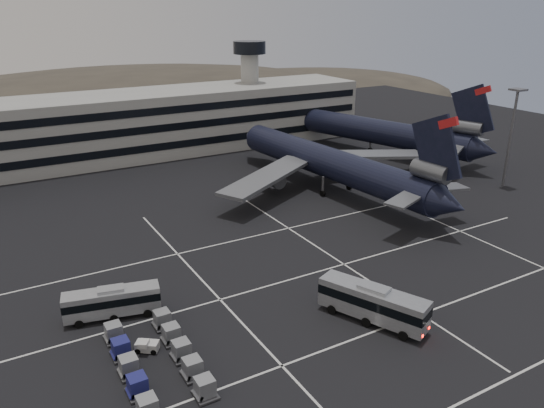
{
  "coord_description": "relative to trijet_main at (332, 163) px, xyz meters",
  "views": [
    {
      "loc": [
        -27.69,
        -45.67,
        32.14
      ],
      "look_at": [
        8.46,
        16.94,
        5.0
      ],
      "focal_mm": 35.0,
      "sensor_mm": 36.0,
      "label": 1
    }
  ],
  "objects": [
    {
      "name": "lightpole_right",
      "position": [
        29.95,
        -14.14,
        6.57
      ],
      "size": [
        2.4,
        2.4,
        18.28
      ],
      "color": "slate",
      "rests_on": "ground"
    },
    {
      "name": "trijet_main",
      "position": [
        0.0,
        0.0,
        0.0
      ],
      "size": [
        47.29,
        57.69,
        18.08
      ],
      "rotation": [
        0.0,
        0.0,
        0.08
      ],
      "color": "black",
      "rests_on": "ground"
    },
    {
      "name": "hills",
      "position": [
        -10.05,
        140.86,
        -17.32
      ],
      "size": [
        352.0,
        180.0,
        44.0
      ],
      "color": "#38332B",
      "rests_on": "ground"
    },
    {
      "name": "ground",
      "position": [
        -28.05,
        -29.14,
        -5.25
      ],
      "size": [
        260.0,
        260.0,
        0.0
      ],
      "primitive_type": "plane",
      "color": "black",
      "rests_on": "ground"
    },
    {
      "name": "bus_far",
      "position": [
        -45.71,
        -22.57,
        -3.27
      ],
      "size": [
        10.54,
        4.57,
        3.62
      ],
      "rotation": [
        0.0,
        0.0,
        1.35
      ],
      "color": "gray",
      "rests_on": "ground"
    },
    {
      "name": "uld_cluster",
      "position": [
        -44.39,
        -33.18,
        -4.33
      ],
      "size": [
        7.43,
        14.64,
        1.88
      ],
      "rotation": [
        0.0,
        0.0,
        -0.03
      ],
      "color": "#2D2D30",
      "rests_on": "ground"
    },
    {
      "name": "lane_markings",
      "position": [
        -27.1,
        -28.42,
        -5.24
      ],
      "size": [
        90.0,
        55.62,
        0.01
      ],
      "color": "silver",
      "rests_on": "ground"
    },
    {
      "name": "trijet_far",
      "position": [
        24.29,
        16.72,
        0.18
      ],
      "size": [
        25.06,
        56.56,
        18.08
      ],
      "rotation": [
        0.0,
        0.0,
        0.29
      ],
      "color": "black",
      "rests_on": "ground"
    },
    {
      "name": "bus_near",
      "position": [
        -21.63,
        -37.41,
        -2.92
      ],
      "size": [
        7.42,
        12.18,
        4.27
      ],
      "rotation": [
        0.0,
        0.0,
        0.41
      ],
      "color": "gray",
      "rests_on": "ground"
    },
    {
      "name": "tug_b",
      "position": [
        -44.32,
        -30.48,
        -4.62
      ],
      "size": [
        2.55,
        2.35,
        1.41
      ],
      "rotation": [
        0.0,
        0.0,
        0.95
      ],
      "color": "silver",
      "rests_on": "ground"
    },
    {
      "name": "terminal",
      "position": [
        -30.99,
        42.0,
        1.68
      ],
      "size": [
        125.0,
        26.0,
        24.0
      ],
      "color": "gray",
      "rests_on": "ground"
    }
  ]
}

